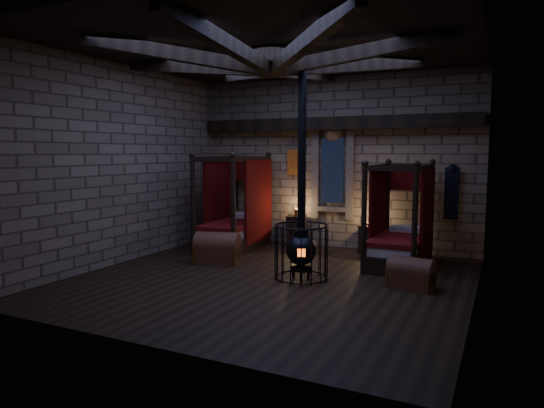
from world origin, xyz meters
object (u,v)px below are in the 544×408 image
at_px(bed_left, 235,226).
at_px(bed_right, 400,241).
at_px(trunk_right, 411,274).
at_px(stove, 301,246).
at_px(trunk_left, 218,249).

height_order(bed_left, bed_right, bed_left).
xyz_separation_m(trunk_right, stove, (-1.95, -0.29, 0.37)).
bearing_deg(bed_left, trunk_right, -24.64).
bearing_deg(stove, trunk_left, 144.81).
xyz_separation_m(trunk_left, stove, (2.11, -0.45, 0.32)).
bearing_deg(trunk_left, bed_right, 7.95).
relative_size(trunk_right, stove, 0.20).
xyz_separation_m(bed_left, trunk_left, (0.48, -1.56, -0.25)).
relative_size(trunk_left, stove, 0.26).
height_order(bed_right, trunk_left, bed_right).
bearing_deg(trunk_right, trunk_left, -173.61).
relative_size(bed_left, trunk_left, 2.16).
height_order(bed_left, stove, stove).
bearing_deg(bed_right, trunk_left, -156.51).
relative_size(bed_left, trunk_right, 2.74).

